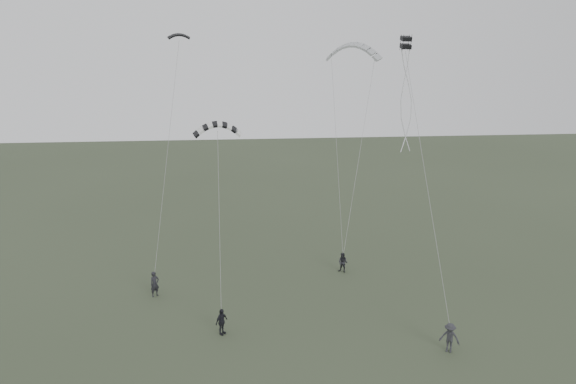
{
  "coord_description": "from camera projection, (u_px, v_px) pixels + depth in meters",
  "views": [
    {
      "loc": [
        -2.93,
        -30.23,
        16.02
      ],
      "look_at": [
        0.72,
        5.07,
        6.83
      ],
      "focal_mm": 35.0,
      "sensor_mm": 36.0,
      "label": 1
    }
  ],
  "objects": [
    {
      "name": "kite_dark_small",
      "position": [
        179.0,
        35.0,
        39.72
      ],
      "size": [
        1.62,
        0.85,
        0.62
      ],
      "primitive_type": null,
      "rotation": [
        0.29,
        0.0,
        0.18
      ],
      "color": "black",
      "rests_on": "flyer_left"
    },
    {
      "name": "ground",
      "position": [
        285.0,
        324.0,
        33.42
      ],
      "size": [
        140.0,
        140.0,
        0.0
      ],
      "primitive_type": "plane",
      "color": "#38432D",
      "rests_on": "ground"
    },
    {
      "name": "flyer_center",
      "position": [
        222.0,
        322.0,
        32.09
      ],
      "size": [
        0.89,
        0.94,
        1.57
      ],
      "primitive_type": "imported",
      "rotation": [
        0.0,
        0.0,
        0.85
      ],
      "color": "black",
      "rests_on": "ground"
    },
    {
      "name": "flyer_left",
      "position": [
        155.0,
        284.0,
        37.01
      ],
      "size": [
        0.75,
        0.7,
        1.71
      ],
      "primitive_type": "imported",
      "rotation": [
        0.0,
        0.0,
        0.63
      ],
      "color": "black",
      "rests_on": "ground"
    },
    {
      "name": "flyer_far",
      "position": [
        450.0,
        338.0,
        30.23
      ],
      "size": [
        1.24,
        1.09,
        1.67
      ],
      "primitive_type": "imported",
      "rotation": [
        0.0,
        0.0,
        -0.54
      ],
      "color": "#2B2B30",
      "rests_on": "ground"
    },
    {
      "name": "kite_pale_large",
      "position": [
        353.0,
        45.0,
        43.3
      ],
      "size": [
        4.49,
        3.25,
        1.95
      ],
      "primitive_type": null,
      "rotation": [
        0.28,
        0.0,
        -0.48
      ],
      "color": "#A3A6A8",
      "rests_on": "flyer_right"
    },
    {
      "name": "kite_striped",
      "position": [
        217.0,
        124.0,
        34.6
      ],
      "size": [
        2.99,
        1.23,
        1.31
      ],
      "primitive_type": null,
      "rotation": [
        0.27,
        0.0,
        0.08
      ],
      "color": "black",
      "rests_on": "flyer_center"
    },
    {
      "name": "flyer_right",
      "position": [
        343.0,
        263.0,
        41.01
      ],
      "size": [
        0.91,
        0.87,
        1.48
      ],
      "primitive_type": "imported",
      "rotation": [
        0.0,
        0.0,
        -0.6
      ],
      "color": "#232328",
      "rests_on": "ground"
    },
    {
      "name": "kite_box",
      "position": [
        406.0,
        42.0,
        33.0
      ],
      "size": [
        0.59,
        0.71,
        0.78
      ],
      "primitive_type": null,
      "rotation": [
        0.2,
        0.0,
        0.04
      ],
      "color": "black",
      "rests_on": "flyer_far"
    }
  ]
}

